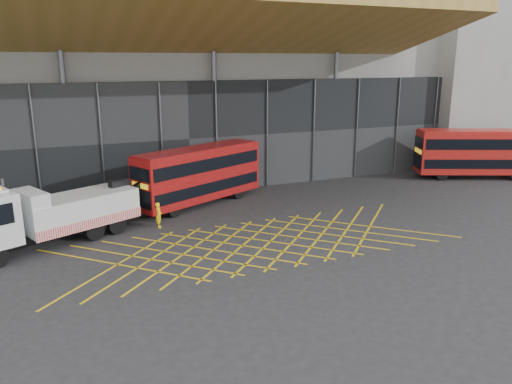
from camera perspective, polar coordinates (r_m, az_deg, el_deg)
name	(u,v)px	position (r m, az deg, el deg)	size (l,w,h in m)	color
ground_plane	(213,250)	(25.78, -4.89, -6.62)	(120.00, 120.00, 0.00)	#252528
road_markings	(257,243)	(26.56, 0.06, -5.90)	(21.56, 7.16, 0.01)	gold
construction_building	(163,66)	(42.28, -10.62, 14.02)	(55.00, 23.97, 18.00)	gray
east_building	(469,54)	(55.26, 23.19, 14.31)	(15.00, 12.00, 20.00)	gray
recovery_truck	(47,214)	(27.97, -22.73, -2.32)	(10.25, 6.05, 3.71)	black
bus_towed	(199,173)	(33.33, -6.52, 2.14)	(9.44, 6.03, 3.85)	maroon
bus_second	(478,152)	(44.58, 24.02, 4.25)	(9.78, 5.91, 3.95)	#AD140F
worker	(159,215)	(29.38, -11.06, -2.59)	(0.54, 0.36, 1.49)	yellow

